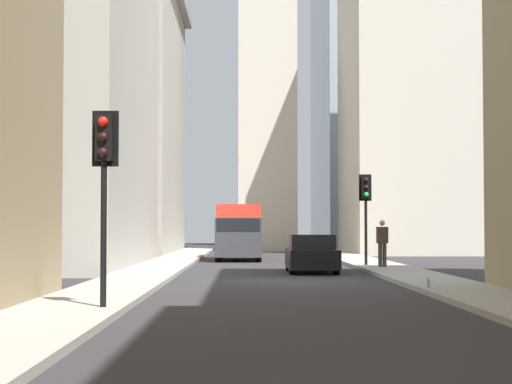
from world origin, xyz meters
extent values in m
plane|color=#302D30|center=(0.00, 0.00, 0.00)|extent=(135.00, 135.00, 0.00)
cube|color=#A8A399|center=(0.00, 4.50, 0.07)|extent=(90.00, 2.20, 0.14)
cube|color=#A8A399|center=(0.00, -4.50, 0.07)|extent=(90.00, 2.20, 0.14)
cube|color=beige|center=(30.32, -10.60, 10.19)|extent=(12.36, 10.00, 20.37)
cube|color=#B7B2A5|center=(10.19, 10.60, 11.21)|extent=(16.79, 10.00, 22.42)
cube|color=#B7B2A5|center=(29.90, 10.60, 9.69)|extent=(18.17, 10.00, 19.38)
cube|color=beige|center=(36.49, -0.51, 10.63)|extent=(4.13, 4.13, 21.25)
cube|color=red|center=(18.99, 1.40, 1.54)|extent=(4.60, 2.25, 2.60)
cube|color=#38383D|center=(15.79, 1.40, 1.19)|extent=(1.90, 2.25, 1.90)
cube|color=black|center=(15.79, 1.40, 1.79)|extent=(1.92, 2.09, 0.64)
cylinder|color=black|center=(15.79, 0.41, 0.44)|extent=(0.88, 0.28, 0.88)
cylinder|color=black|center=(15.79, 2.38, 0.44)|extent=(0.88, 0.28, 0.88)
cylinder|color=black|center=(20.39, 0.41, 0.44)|extent=(0.88, 0.28, 0.88)
cylinder|color=black|center=(20.39, 2.38, 0.44)|extent=(0.88, 0.28, 0.88)
cube|color=black|center=(5.36, -1.40, 0.53)|extent=(4.30, 1.78, 0.70)
cube|color=black|center=(5.16, -1.40, 1.15)|extent=(2.10, 1.58, 0.54)
cylinder|color=black|center=(6.71, -2.18, 0.32)|extent=(0.64, 0.22, 0.64)
cylinder|color=black|center=(6.71, -0.62, 0.32)|extent=(0.64, 0.22, 0.64)
cylinder|color=black|center=(4.01, -2.18, 0.32)|extent=(0.64, 0.22, 0.64)
cylinder|color=black|center=(4.01, -0.62, 0.32)|extent=(0.64, 0.22, 0.64)
cylinder|color=black|center=(-10.55, 3.81, 1.56)|extent=(0.12, 0.12, 2.84)
cube|color=black|center=(-10.55, 3.81, 3.43)|extent=(0.28, 0.32, 0.90)
cube|color=black|center=(-10.40, 3.81, 3.43)|extent=(0.03, 0.52, 1.10)
sphere|color=red|center=(-10.71, 3.81, 3.73)|extent=(0.20, 0.20, 0.20)
sphere|color=black|center=(-10.71, 3.81, 3.43)|extent=(0.20, 0.20, 0.20)
sphere|color=black|center=(-10.71, 3.81, 3.13)|extent=(0.20, 0.20, 0.20)
cylinder|color=black|center=(8.93, -3.91, 1.51)|extent=(0.12, 0.12, 2.74)
cube|color=black|center=(8.93, -3.91, 3.33)|extent=(0.28, 0.32, 0.90)
cube|color=black|center=(9.08, -3.91, 3.33)|extent=(0.03, 0.52, 1.10)
sphere|color=black|center=(8.77, -3.91, 3.63)|extent=(0.20, 0.20, 0.20)
sphere|color=black|center=(8.77, -3.91, 3.33)|extent=(0.20, 0.20, 0.20)
sphere|color=green|center=(8.77, -3.91, 3.03)|extent=(0.20, 0.20, 0.20)
cylinder|color=#473D33|center=(7.19, -4.40, 0.60)|extent=(0.16, 0.16, 0.92)
cylinder|color=#473D33|center=(7.19, -4.23, 0.60)|extent=(0.16, 0.16, 0.92)
cube|color=#4C3828|center=(7.19, -4.32, 1.38)|extent=(0.26, 0.44, 0.64)
sphere|color=tan|center=(7.19, -4.32, 1.85)|extent=(0.22, 0.22, 0.22)
cylinder|color=#999EA3|center=(-5.06, -3.63, 0.24)|extent=(0.07, 0.07, 0.20)
cylinder|color=#999EA3|center=(-5.06, -3.63, 0.38)|extent=(0.03, 0.03, 0.07)
camera|label=1|loc=(-28.06, 1.05, 1.68)|focal=63.14mm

